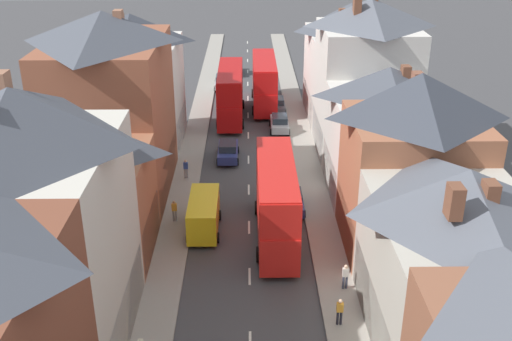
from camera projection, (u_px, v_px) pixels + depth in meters
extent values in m
cube|color=gray|center=(192.00, 151.00, 54.50)|extent=(2.20, 104.00, 0.14)
cube|color=gray|center=(304.00, 150.00, 54.64)|extent=(2.20, 104.00, 0.14)
cube|color=silver|center=(250.00, 276.00, 36.37)|extent=(0.14, 1.80, 0.01)
cube|color=silver|center=(249.00, 227.00, 41.83)|extent=(0.14, 1.80, 0.01)
cube|color=silver|center=(249.00, 190.00, 47.30)|extent=(0.14, 1.80, 0.01)
cube|color=silver|center=(248.00, 160.00, 52.77)|extent=(0.14, 1.80, 0.01)
cube|color=silver|center=(248.00, 135.00, 58.24)|extent=(0.14, 1.80, 0.01)
cube|color=silver|center=(248.00, 115.00, 63.71)|extent=(0.14, 1.80, 0.01)
cube|color=silver|center=(248.00, 98.00, 69.17)|extent=(0.14, 1.80, 0.01)
cube|color=silver|center=(248.00, 84.00, 74.64)|extent=(0.14, 1.80, 0.01)
cube|color=silver|center=(248.00, 71.00, 80.11)|extent=(0.14, 1.80, 0.01)
cube|color=silver|center=(248.00, 60.00, 85.58)|extent=(0.14, 1.80, 0.01)
cube|color=silver|center=(248.00, 51.00, 91.05)|extent=(0.14, 1.80, 0.01)
cube|color=silver|center=(247.00, 42.00, 96.52)|extent=(0.14, 1.80, 0.01)
cube|color=beige|center=(36.00, 253.00, 28.56)|extent=(8.00, 10.18, 10.97)
cube|color=navy|center=(126.00, 318.00, 30.21)|extent=(0.12, 9.37, 3.20)
pyramid|color=#474C56|center=(12.00, 118.00, 25.74)|extent=(8.00, 10.18, 2.71)
cube|color=#99664C|center=(3.00, 88.00, 27.13)|extent=(0.60, 0.90, 1.52)
cube|color=#A36042|center=(85.00, 206.00, 37.21)|extent=(8.00, 7.02, 7.00)
cube|color=navy|center=(151.00, 232.00, 38.05)|extent=(0.12, 6.46, 3.20)
pyramid|color=#474C56|center=(76.00, 134.00, 35.25)|extent=(8.00, 7.02, 2.54)
cube|color=brown|center=(78.00, 124.00, 34.95)|extent=(0.60, 0.90, 1.33)
cube|color=#935138|center=(112.00, 119.00, 44.75)|extent=(8.00, 11.71, 11.85)
cube|color=black|center=(168.00, 172.00, 46.58)|extent=(0.12, 10.77, 3.20)
pyramid|color=#474C56|center=(102.00, 25.00, 41.89)|extent=(8.00, 11.71, 2.06)
cube|color=#99664C|center=(118.00, 17.00, 41.89)|extent=(0.60, 0.90, 1.03)
cube|color=silver|center=(136.00, 94.00, 54.52)|extent=(8.00, 8.70, 9.60)
cube|color=navy|center=(181.00, 127.00, 55.89)|extent=(0.12, 8.01, 3.20)
pyramid|color=#383D47|center=(131.00, 27.00, 52.05)|extent=(8.00, 8.70, 2.39)
cube|color=#99664C|center=(120.00, 23.00, 49.69)|extent=(0.60, 0.90, 1.54)
cube|color=#BCB7A8|center=(454.00, 278.00, 29.91)|extent=(8.00, 10.67, 7.23)
cube|color=maroon|center=(372.00, 312.00, 30.68)|extent=(0.12, 9.82, 3.20)
pyramid|color=#565B66|center=(467.00, 192.00, 27.93)|extent=(8.00, 10.67, 2.35)
cube|color=brown|center=(490.00, 194.00, 26.48)|extent=(0.60, 0.90, 1.16)
cube|color=brown|center=(454.00, 202.00, 25.47)|extent=(0.60, 0.90, 1.49)
cube|color=#A36042|center=(410.00, 185.00, 37.91)|extent=(8.00, 7.62, 8.86)
cube|color=maroon|center=(345.00, 224.00, 39.02)|extent=(0.12, 7.01, 3.20)
pyramid|color=#383D47|center=(420.00, 96.00, 35.50)|extent=(8.00, 7.62, 2.82)
cube|color=brown|center=(417.00, 80.00, 36.73)|extent=(0.60, 0.90, 1.01)
cube|color=silver|center=(383.00, 145.00, 45.30)|extent=(8.00, 8.17, 7.86)
cube|color=maroon|center=(330.00, 174.00, 46.21)|extent=(0.12, 7.52, 3.20)
pyramid|color=#474C56|center=(389.00, 81.00, 43.25)|extent=(8.00, 8.17, 2.13)
cube|color=brown|center=(406.00, 74.00, 42.87)|extent=(0.60, 0.90, 1.19)
cube|color=silver|center=(365.00, 91.00, 52.29)|extent=(8.00, 8.70, 11.28)
cube|color=navy|center=(318.00, 135.00, 53.89)|extent=(0.12, 8.00, 3.20)
pyramid|color=#565B66|center=(371.00, 12.00, 49.49)|extent=(8.00, 8.70, 2.29)
cube|color=brown|center=(373.00, 5.00, 49.55)|extent=(0.60, 0.90, 1.09)
cube|color=brown|center=(357.00, 6.00, 48.34)|extent=(0.60, 0.90, 1.26)
cube|color=silver|center=(347.00, 75.00, 61.44)|extent=(8.00, 10.34, 8.94)
cube|color=black|center=(308.00, 102.00, 62.57)|extent=(0.12, 9.52, 3.20)
pyramid|color=#474C56|center=(351.00, 17.00, 59.03)|extent=(8.00, 10.34, 2.82)
cube|color=brown|center=(342.00, 14.00, 58.10)|extent=(0.60, 0.90, 0.98)
cube|color=red|center=(276.00, 216.00, 39.96)|extent=(2.44, 10.80, 2.50)
cube|color=red|center=(276.00, 183.00, 38.97)|extent=(2.44, 10.58, 2.30)
cube|color=red|center=(277.00, 166.00, 38.48)|extent=(2.39, 10.37, 0.10)
cube|color=#28333D|center=(273.00, 179.00, 44.75)|extent=(2.20, 0.10, 1.20)
cube|color=#28333D|center=(273.00, 151.00, 43.80)|extent=(2.20, 0.10, 1.10)
cube|color=#28333D|center=(258.00, 212.00, 39.84)|extent=(0.06, 9.18, 0.90)
cube|color=#28333D|center=(258.00, 182.00, 38.91)|extent=(0.06, 9.18, 0.90)
cube|color=yellow|center=(273.00, 140.00, 43.48)|extent=(1.34, 0.08, 0.32)
cylinder|color=black|center=(257.00, 208.00, 43.46)|extent=(0.30, 1.00, 1.00)
cylinder|color=black|center=(290.00, 207.00, 43.50)|extent=(0.30, 1.00, 1.00)
cylinder|color=black|center=(259.00, 254.00, 37.71)|extent=(0.30, 1.00, 1.00)
cylinder|color=black|center=(297.00, 254.00, 37.74)|extent=(0.30, 1.00, 1.00)
cube|color=red|center=(264.00, 92.00, 65.78)|extent=(2.44, 10.80, 2.50)
cube|color=red|center=(264.00, 71.00, 64.79)|extent=(2.44, 10.58, 2.30)
cube|color=red|center=(264.00, 60.00, 64.30)|extent=(2.39, 10.37, 0.10)
cube|color=#28333D|center=(263.00, 77.00, 70.57)|extent=(2.20, 0.10, 1.20)
cube|color=#28333D|center=(263.00, 58.00, 69.62)|extent=(2.20, 0.10, 1.10)
cube|color=#28333D|center=(253.00, 90.00, 65.66)|extent=(0.06, 9.18, 0.90)
cube|color=#28333D|center=(253.00, 70.00, 64.73)|extent=(0.06, 9.18, 0.90)
cube|color=yellow|center=(263.00, 51.00, 69.30)|extent=(1.34, 0.08, 0.32)
cylinder|color=black|center=(253.00, 93.00, 69.28)|extent=(0.30, 1.00, 1.00)
cylinder|color=black|center=(274.00, 93.00, 69.32)|extent=(0.30, 1.00, 1.00)
cylinder|color=black|center=(254.00, 111.00, 63.53)|extent=(0.30, 1.00, 1.00)
cylinder|color=black|center=(276.00, 111.00, 63.56)|extent=(0.30, 1.00, 1.00)
cube|color=#B70F0F|center=(231.00, 104.00, 62.00)|extent=(2.44, 10.80, 2.50)
cube|color=#B70F0F|center=(230.00, 81.00, 61.01)|extent=(2.44, 10.58, 2.30)
cube|color=#B70F0F|center=(230.00, 70.00, 60.52)|extent=(2.39, 10.37, 0.10)
cube|color=#28333D|center=(232.00, 87.00, 66.79)|extent=(2.20, 0.10, 1.20)
cube|color=#28333D|center=(231.00, 67.00, 65.85)|extent=(2.20, 0.10, 1.10)
cube|color=#28333D|center=(219.00, 101.00, 61.88)|extent=(0.06, 9.18, 0.90)
cube|color=#28333D|center=(219.00, 80.00, 60.96)|extent=(0.06, 9.18, 0.90)
cube|color=yellow|center=(231.00, 60.00, 65.52)|extent=(1.34, 0.08, 0.32)
cylinder|color=black|center=(220.00, 104.00, 65.51)|extent=(0.30, 1.00, 1.00)
cylinder|color=black|center=(243.00, 104.00, 65.54)|extent=(0.30, 1.00, 1.00)
cylinder|color=black|center=(218.00, 124.00, 59.75)|extent=(0.30, 1.00, 1.00)
cylinder|color=black|center=(242.00, 124.00, 59.78)|extent=(0.30, 1.00, 1.00)
cube|color=#B7BABF|center=(222.00, 83.00, 72.76)|extent=(1.70, 4.51, 0.68)
cube|color=#28333D|center=(222.00, 78.00, 72.29)|extent=(1.46, 2.25, 0.60)
cylinder|color=black|center=(216.00, 82.00, 74.16)|extent=(0.20, 0.62, 0.62)
cylinder|color=black|center=(230.00, 82.00, 74.18)|extent=(0.20, 0.62, 0.62)
cylinder|color=black|center=(215.00, 89.00, 71.61)|extent=(0.20, 0.62, 0.62)
cylinder|color=black|center=(229.00, 89.00, 71.63)|extent=(0.20, 0.62, 0.62)
cube|color=navy|center=(291.00, 202.00, 43.87)|extent=(1.70, 3.85, 0.70)
cube|color=#28333D|center=(292.00, 196.00, 43.43)|extent=(1.46, 1.92, 0.60)
cylinder|color=black|center=(279.00, 199.00, 45.09)|extent=(0.20, 0.62, 0.62)
cylinder|color=black|center=(301.00, 199.00, 45.11)|extent=(0.20, 0.62, 0.62)
cylinder|color=black|center=(280.00, 214.00, 42.91)|extent=(0.20, 0.62, 0.62)
cylinder|color=black|center=(304.00, 214.00, 42.94)|extent=(0.20, 0.62, 0.62)
cube|color=#B7BABF|center=(279.00, 124.00, 59.21)|extent=(1.70, 4.11, 0.70)
cube|color=#28333D|center=(280.00, 119.00, 58.75)|extent=(1.46, 2.06, 0.60)
cylinder|color=black|center=(270.00, 123.00, 60.50)|extent=(0.20, 0.62, 0.62)
cylinder|color=black|center=(287.00, 123.00, 60.53)|extent=(0.20, 0.62, 0.62)
cylinder|color=black|center=(271.00, 132.00, 58.18)|extent=(0.20, 0.62, 0.62)
cylinder|color=black|center=(289.00, 132.00, 58.21)|extent=(0.20, 0.62, 0.62)
cube|color=navy|center=(228.00, 152.00, 52.63)|extent=(1.70, 4.36, 0.75)
cube|color=#28333D|center=(228.00, 146.00, 52.15)|extent=(1.46, 2.18, 0.60)
cylinder|color=black|center=(219.00, 150.00, 54.00)|extent=(0.20, 0.62, 0.62)
cylinder|color=black|center=(238.00, 150.00, 54.03)|extent=(0.20, 0.62, 0.62)
cylinder|color=black|center=(218.00, 162.00, 51.54)|extent=(0.20, 0.62, 0.62)
cylinder|color=black|center=(238.00, 162.00, 51.56)|extent=(0.20, 0.62, 0.62)
cube|color=#236093|center=(234.00, 68.00, 78.88)|extent=(1.70, 4.42, 0.76)
cube|color=#28333D|center=(234.00, 64.00, 78.40)|extent=(1.46, 2.21, 0.60)
cylinder|color=black|center=(228.00, 68.00, 80.27)|extent=(0.20, 0.62, 0.62)
cylinder|color=black|center=(241.00, 68.00, 80.30)|extent=(0.20, 0.62, 0.62)
cylinder|color=black|center=(227.00, 74.00, 77.78)|extent=(0.20, 0.62, 0.62)
cylinder|color=black|center=(240.00, 74.00, 77.80)|extent=(0.20, 0.62, 0.62)
cube|color=#4C515B|center=(277.00, 106.00, 64.58)|extent=(1.70, 3.94, 0.71)
cube|color=#28333D|center=(277.00, 100.00, 64.13)|extent=(1.46, 1.97, 0.60)
cylinder|color=black|center=(268.00, 105.00, 65.83)|extent=(0.20, 0.62, 0.62)
cylinder|color=black|center=(284.00, 105.00, 65.85)|extent=(0.20, 0.62, 0.62)
cylinder|color=black|center=(269.00, 112.00, 63.60)|extent=(0.20, 0.62, 0.62)
cylinder|color=black|center=(285.00, 112.00, 63.63)|extent=(0.20, 0.62, 0.62)
cube|color=yellow|center=(204.00, 213.00, 40.85)|extent=(1.96, 5.20, 2.10)
cube|color=#28333D|center=(206.00, 193.00, 43.05)|extent=(1.76, 0.10, 0.90)
cylinder|color=black|center=(192.00, 215.00, 42.67)|extent=(0.24, 0.72, 0.72)
cylinder|color=black|center=(219.00, 215.00, 42.70)|extent=(0.24, 0.72, 0.72)
cylinder|color=black|center=(188.00, 238.00, 39.83)|extent=(0.24, 0.72, 0.72)
cylinder|color=black|center=(217.00, 238.00, 39.85)|extent=(0.24, 0.72, 0.72)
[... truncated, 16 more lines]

